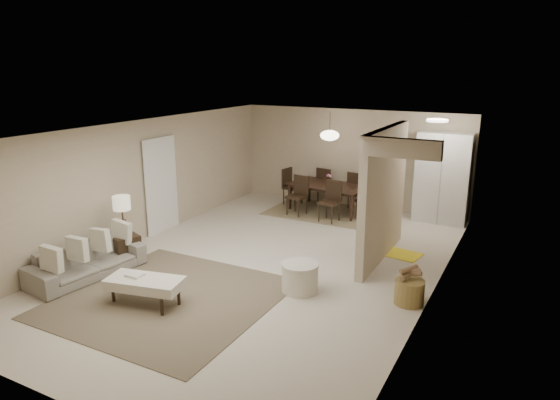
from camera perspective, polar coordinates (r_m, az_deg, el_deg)
The scene contains 22 objects.
floor at distance 9.37m, azimuth -1.61°, elevation -7.25°, with size 9.00×9.00×0.00m, color beige.
ceiling at distance 8.73m, azimuth -1.73°, elevation 8.10°, with size 9.00×9.00×0.00m, color white.
back_wall at distance 12.98m, azimuth 8.19°, elevation 4.73°, with size 6.00×6.00×0.00m, color tan.
left_wall at distance 10.73m, azimuth -15.77°, elevation 2.10°, with size 9.00×9.00×0.00m, color tan.
right_wall at distance 7.99m, azimuth 17.44°, elevation -2.48°, with size 9.00×9.00×0.00m, color tan.
partition at distance 9.42m, azimuth 11.73°, elevation 0.57°, with size 0.15×2.50×2.50m, color tan.
doorway at distance 11.19m, azimuth -13.48°, elevation 1.57°, with size 0.04×0.90×2.04m, color black.
pantry_cabinet at distance 12.11m, azimuth 18.09°, elevation 2.40°, with size 1.20×0.55×2.10m, color silver.
flush_light at distance 10.97m, azimuth 17.54°, elevation 8.67°, with size 0.44×0.44×0.05m, color white.
living_rug at distance 8.24m, azimuth -12.56°, elevation -10.88°, with size 3.20×3.20×0.01m, color brown.
sofa at distance 9.32m, azimuth -21.20°, elevation -6.54°, with size 0.78×1.98×0.58m, color gray.
ottoman_bench at distance 8.03m, azimuth -15.19°, elevation -9.20°, with size 1.26×0.77×0.42m.
side_table at distance 9.84m, azimuth -17.26°, elevation -5.28°, with size 0.46×0.46×0.50m, color black.
table_lamp at distance 9.59m, azimuth -17.64°, elevation -0.71°, with size 0.32×0.32×0.76m.
round_pouf at distance 8.20m, azimuth 2.29°, elevation -8.85°, with size 0.61×0.61×0.48m, color silver.
wicker_basket at distance 8.07m, azimuth 14.56°, elevation -10.14°, with size 0.46×0.46×0.39m, color olive.
dining_rug at distance 12.64m, azimuth 5.47°, elevation -1.27°, with size 2.80×2.10×0.01m, color #8B7A56.
dining_table at distance 12.55m, azimuth 5.51°, elevation 0.21°, with size 1.96×1.09×0.69m, color black.
dining_chairs at distance 12.52m, azimuth 5.53°, elevation 0.81°, with size 2.61×2.04×0.96m.
vase at distance 12.45m, azimuth 5.56°, elevation 2.05°, with size 0.13×0.13×0.14m, color white.
yellow_mat at distance 10.10m, azimuth 13.18°, elevation -5.92°, with size 0.92×0.56×0.01m, color yellow.
pendant_light at distance 12.24m, azimuth 5.70°, elevation 7.36°, with size 0.46×0.46×0.71m.
Camera 1 is at (4.28, -7.53, 3.58)m, focal length 32.00 mm.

